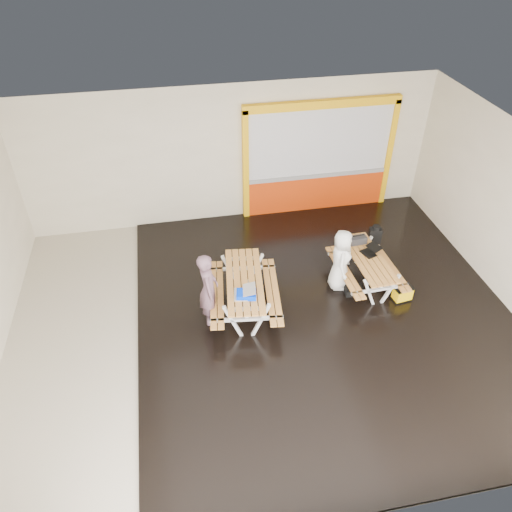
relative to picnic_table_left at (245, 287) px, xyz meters
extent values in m
cube|color=beige|center=(0.32, -0.44, -0.62)|extent=(10.00, 8.00, 0.01)
cube|color=white|center=(0.32, -0.44, 2.89)|extent=(10.00, 8.00, 0.01)
cube|color=beige|center=(0.32, 3.56, 1.13)|extent=(10.00, 0.01, 3.50)
cube|color=beige|center=(0.32, -4.45, 1.13)|extent=(10.00, 0.01, 3.50)
cube|color=black|center=(1.57, -0.44, -0.59)|extent=(7.50, 7.98, 0.05)
cube|color=red|center=(2.52, 3.49, -0.12)|extent=(3.60, 0.12, 1.00)
cube|color=gray|center=(2.52, 3.49, 0.41)|extent=(3.60, 0.14, 0.10)
cube|color=silver|center=(2.52, 3.50, 1.32)|extent=(3.60, 0.08, 1.72)
cube|color=#FFB80C|center=(0.65, 3.48, 0.83)|extent=(0.14, 0.16, 2.90)
cube|color=#FFB80C|center=(4.39, 3.48, 0.83)|extent=(0.14, 0.16, 2.90)
cube|color=#FFB80C|center=(2.52, 3.48, 2.28)|extent=(3.88, 0.16, 0.20)
cube|color=#D08A3C|center=(-0.29, 0.03, 0.17)|extent=(0.37, 2.03, 0.04)
cube|color=#D08A3C|center=(-0.14, 0.02, 0.17)|extent=(0.37, 2.03, 0.04)
cube|color=#D08A3C|center=(0.00, 0.00, 0.17)|extent=(0.37, 2.03, 0.04)
cube|color=#D08A3C|center=(0.14, -0.02, 0.17)|extent=(0.37, 2.03, 0.04)
cube|color=#D08A3C|center=(0.29, -0.03, 0.17)|extent=(0.37, 2.03, 0.04)
cube|color=white|center=(-0.35, -0.73, -0.19)|extent=(0.38, 0.11, 0.81)
cube|color=white|center=(0.17, -0.80, -0.19)|extent=(0.38, 0.11, 0.81)
cube|color=white|center=(-0.09, -0.76, -0.14)|extent=(1.38, 0.23, 0.06)
cube|color=white|center=(-0.09, -0.76, 0.12)|extent=(0.69, 0.14, 0.06)
cube|color=white|center=(-0.17, 0.80, -0.19)|extent=(0.38, 0.11, 0.81)
cube|color=white|center=(0.35, 0.73, -0.19)|extent=(0.38, 0.11, 0.81)
cube|color=white|center=(0.09, 0.76, -0.14)|extent=(1.38, 0.23, 0.06)
cube|color=white|center=(0.09, 0.76, 0.12)|extent=(0.69, 0.14, 0.06)
cube|color=white|center=(0.00, 0.00, -0.03)|extent=(0.26, 1.66, 0.06)
cube|color=#D08A3C|center=(-0.62, 0.07, -0.13)|extent=(0.36, 2.02, 0.04)
cube|color=#D08A3C|center=(-0.48, 0.06, -0.13)|extent=(0.36, 2.02, 0.04)
cube|color=#D08A3C|center=(0.48, -0.06, -0.13)|extent=(0.36, 2.02, 0.04)
cube|color=#D08A3C|center=(0.62, -0.07, -0.13)|extent=(0.36, 2.02, 0.04)
cube|color=#D08A3C|center=(2.46, 0.29, 0.09)|extent=(0.18, 1.82, 0.04)
cube|color=#D08A3C|center=(2.58, 0.29, 0.09)|extent=(0.18, 1.82, 0.04)
cube|color=#D08A3C|center=(2.71, 0.30, 0.09)|extent=(0.18, 1.82, 0.04)
cube|color=#D08A3C|center=(2.84, 0.30, 0.09)|extent=(0.18, 1.82, 0.04)
cube|color=#D08A3C|center=(2.97, 0.30, 0.09)|extent=(0.18, 1.82, 0.04)
cube|color=white|center=(2.50, -0.40, -0.23)|extent=(0.34, 0.07, 0.73)
cube|color=white|center=(2.97, -0.38, -0.23)|extent=(0.34, 0.07, 0.73)
cube|color=white|center=(2.74, -0.39, -0.19)|extent=(1.24, 0.10, 0.05)
cube|color=white|center=(2.74, -0.39, 0.05)|extent=(0.61, 0.08, 0.05)
cube|color=white|center=(2.45, 0.98, -0.23)|extent=(0.34, 0.07, 0.73)
cube|color=white|center=(2.92, 0.99, -0.23)|extent=(0.34, 0.07, 0.73)
cube|color=white|center=(2.69, 0.98, -0.19)|extent=(1.24, 0.10, 0.05)
cube|color=white|center=(2.69, 0.98, 0.05)|extent=(0.61, 0.08, 0.05)
cube|color=white|center=(2.71, 0.30, -0.09)|extent=(0.11, 1.49, 0.05)
cube|color=#D08A3C|center=(2.15, 0.27, -0.18)|extent=(0.17, 1.82, 0.04)
cube|color=#D08A3C|center=(2.28, 0.28, -0.18)|extent=(0.17, 1.82, 0.04)
cube|color=#D08A3C|center=(3.15, 0.31, -0.18)|extent=(0.17, 1.82, 0.04)
cube|color=#D08A3C|center=(3.27, 0.32, -0.18)|extent=(0.17, 1.82, 0.04)
imported|color=#664856|center=(-0.73, -0.19, 0.23)|extent=(0.43, 0.61, 1.59)
imported|color=white|center=(2.10, 0.29, 0.14)|extent=(0.61, 0.78, 1.40)
cube|color=silver|center=(-0.14, -0.43, 0.20)|extent=(0.31, 0.40, 0.02)
cube|color=silver|center=(0.01, -0.46, 0.33)|extent=(0.29, 0.40, 0.07)
cube|color=silver|center=(0.01, -0.46, 0.33)|extent=(0.25, 0.35, 0.06)
cube|color=black|center=(2.76, 0.43, 0.12)|extent=(0.32, 0.38, 0.02)
cube|color=black|center=(2.89, 0.47, 0.23)|extent=(0.31, 0.38, 0.06)
cube|color=silver|center=(2.89, 0.47, 0.23)|extent=(0.26, 0.33, 0.05)
cube|color=#0032EA|center=(-0.05, -0.50, 0.24)|extent=(0.41, 0.32, 0.11)
cube|color=black|center=(2.67, 0.84, 0.19)|extent=(0.38, 0.21, 0.17)
cylinder|color=black|center=(2.67, 0.84, 0.31)|extent=(0.28, 0.04, 0.02)
cube|color=black|center=(3.22, 1.15, 0.01)|extent=(0.31, 0.23, 0.39)
cylinder|color=black|center=(3.22, 1.15, 0.23)|extent=(0.21, 0.21, 0.10)
cube|color=black|center=(2.36, 0.01, -0.50)|extent=(0.40, 0.31, 0.14)
cube|color=black|center=(3.27, -0.39, -0.55)|extent=(0.42, 0.30, 0.04)
cube|color=#FFC406|center=(3.27, -0.39, -0.41)|extent=(0.40, 0.28, 0.29)
cube|color=black|center=(3.27, -0.39, -0.25)|extent=(0.42, 0.30, 0.03)
camera|label=1|loc=(-1.20, -7.34, 6.46)|focal=34.60mm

